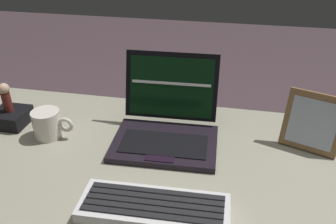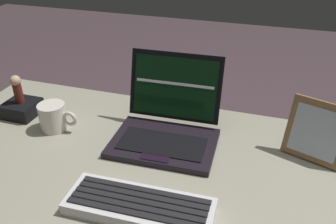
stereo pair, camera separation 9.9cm
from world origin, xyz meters
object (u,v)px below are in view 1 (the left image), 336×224
Objects in this scene: figurine_stand at (11,117)px; coffee_mug at (48,124)px; laptop_front at (167,126)px; photo_frame at (313,123)px; figurine at (6,96)px; external_keyboard at (155,208)px.

coffee_mug is (0.15, -0.04, 0.02)m from figurine_stand.
coffee_mug is (-0.35, -0.05, -0.00)m from laptop_front.
photo_frame is 1.77× the size of figurine.
photo_frame is at bearing 2.87° from figurine.
figurine_stand is at bearing -177.13° from photo_frame.
laptop_front is at bearing 1.21° from figurine_stand.
external_keyboard is at bearing -32.54° from coffee_mug.
photo_frame is at bearing 4.91° from laptop_front.
photo_frame is 0.91m from figurine_stand.
figurine_stand is at bearing 164.62° from coffee_mug.
photo_frame reaches higher than external_keyboard.
figurine reaches higher than external_keyboard.
laptop_front is 1.83× the size of photo_frame.
external_keyboard is 3.61× the size of figurine.
figurine is at bearing -178.79° from laptop_front.
figurine_stand is (-0.91, -0.05, -0.06)m from photo_frame.
photo_frame is (0.37, 0.33, 0.07)m from external_keyboard.
figurine_stand is at bearing 151.85° from external_keyboard.
laptop_front is 0.30m from external_keyboard.
figurine is at bearing 164.62° from coffee_mug.
external_keyboard is at bearing -83.80° from laptop_front.
figurine reaches higher than coffee_mug.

